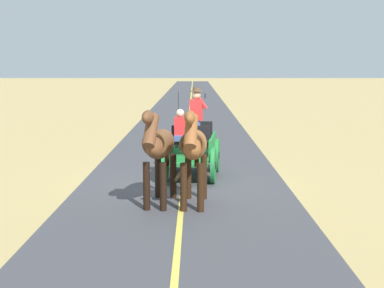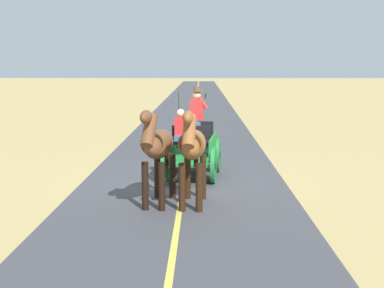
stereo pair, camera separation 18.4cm
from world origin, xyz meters
name	(u,v)px [view 1 (the left image)]	position (x,y,z in m)	size (l,w,h in m)	color
ground_plane	(183,183)	(0.00, 0.00, 0.00)	(200.00, 200.00, 0.00)	tan
road_surface	(183,183)	(0.00, 0.00, 0.00)	(5.41, 160.00, 0.01)	#424247
road_centre_stripe	(183,182)	(0.00, 0.00, 0.01)	(0.12, 160.00, 0.00)	#DBCC4C
horse_drawn_carriage	(192,148)	(-0.22, -0.73, 0.82)	(1.66, 4.52, 2.50)	#1E7233
horse_near_side	(194,147)	(-0.28, 2.32, 1.32)	(0.68, 2.14, 2.21)	brown
horse_off_side	(159,147)	(0.49, 2.24, 1.32)	(0.80, 2.15, 2.21)	brown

